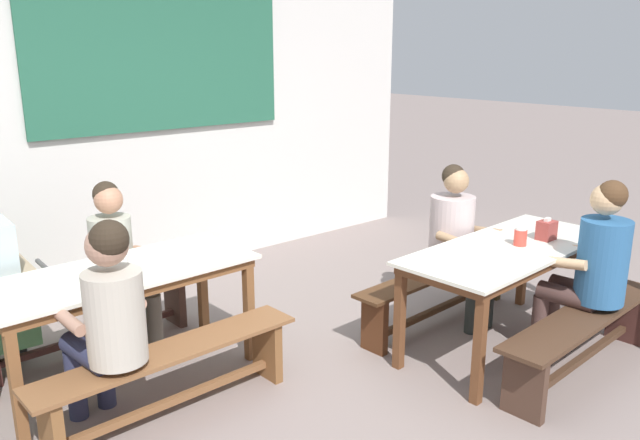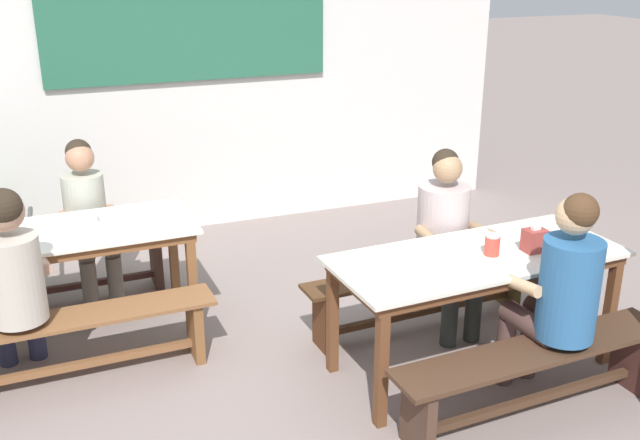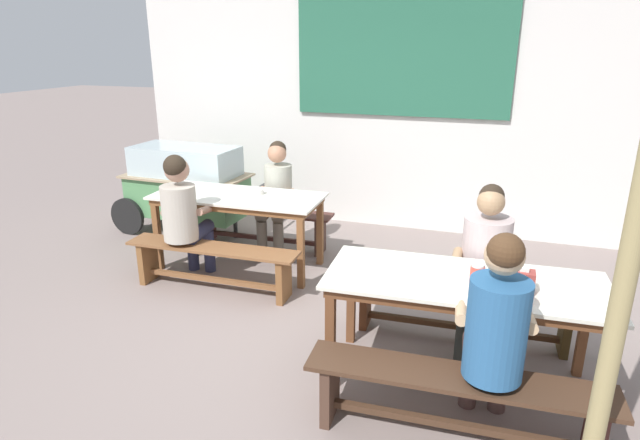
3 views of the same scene
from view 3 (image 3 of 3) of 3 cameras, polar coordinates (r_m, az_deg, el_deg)
The scene contains 17 objects.
ground_plane at distance 4.44m, azimuth -0.82°, elevation -11.33°, with size 40.00×40.00×0.00m, color gray.
backdrop_wall at distance 6.53m, azimuth 7.36°, elevation 13.26°, with size 6.41×0.23×3.10m.
dining_table_far at distance 5.38m, azimuth -8.75°, elevation 1.88°, with size 1.70×0.76×0.77m.
dining_table_near at distance 3.59m, azimuth 15.14°, elevation -7.21°, with size 1.81×0.82×0.77m.
bench_far_back at distance 6.01m, azimuth -6.17°, elevation -0.22°, with size 1.61×0.32×0.43m.
bench_far_front at distance 5.03m, azimuth -11.40°, elevation -4.33°, with size 1.65×0.33×0.43m.
bench_near_back at distance 4.29m, azimuth 14.90°, elevation -8.76°, with size 1.75×0.33×0.43m.
bench_near_front at distance 3.29m, azimuth 14.26°, elevation -17.75°, with size 1.73×0.39×0.43m.
food_cart at distance 6.58m, azimuth -14.13°, elevation 3.84°, with size 1.78×0.80×1.05m.
person_center_facing at distance 5.75m, azimuth -4.68°, elevation 3.03°, with size 0.44×0.56×1.22m.
person_right_near_table at distance 4.08m, azimuth 17.21°, elevation -4.01°, with size 0.46×0.54×1.26m.
person_near_front at distance 3.12m, azimuth 18.22°, elevation -10.84°, with size 0.45×0.57×1.30m.
person_left_back_turned at distance 5.09m, azimuth -14.41°, elevation 0.93°, with size 0.46×0.60×1.27m.
tissue_box at distance 3.46m, azimuth 20.87°, elevation -6.16°, with size 0.13×0.10×0.16m.
condiment_jar at distance 3.50m, azimuth 16.45°, elevation -5.54°, with size 0.09×0.09×0.13m.
soup_bowl at distance 5.36m, azimuth -6.73°, elevation 3.04°, with size 0.14×0.14×0.05m, color silver.
wooden_support_post at distance 2.62m, azimuth 29.20°, elevation -9.16°, with size 0.09×0.09×2.20m, color #9E8D5C.
Camera 3 is at (1.28, -3.63, 2.21)m, focal length 29.95 mm.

